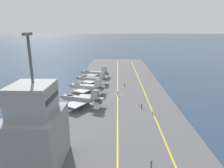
# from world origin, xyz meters

# --- Properties ---
(ground_plane) EXTENTS (2000.00, 2000.00, 0.00)m
(ground_plane) POSITION_xyz_m (0.00, 0.00, 0.00)
(ground_plane) COLOR navy
(carrier_deck) EXTENTS (192.52, 41.24, 0.40)m
(carrier_deck) POSITION_xyz_m (0.00, 0.00, 0.20)
(carrier_deck) COLOR #565659
(carrier_deck) RESTS_ON ground
(deck_stripe_foul_line) EXTENTS (173.27, 0.55, 0.01)m
(deck_stripe_foul_line) POSITION_xyz_m (0.00, -11.34, 0.40)
(deck_stripe_foul_line) COLOR yellow
(deck_stripe_foul_line) RESTS_ON carrier_deck
(deck_stripe_centerline) EXTENTS (173.27, 0.36, 0.01)m
(deck_stripe_centerline) POSITION_xyz_m (0.00, 0.00, 0.40)
(deck_stripe_centerline) COLOR yellow
(deck_stripe_centerline) RESTS_ON carrier_deck
(parked_jet_nearest) EXTENTS (14.00, 16.40, 6.24)m
(parked_jet_nearest) POSITION_xyz_m (-13.51, 12.73, 3.01)
(parked_jet_nearest) COLOR gray
(parked_jet_nearest) RESTS_ON carrier_deck
(parked_jet_second) EXTENTS (12.33, 16.21, 6.25)m
(parked_jet_second) POSITION_xyz_m (1.47, 13.25, 2.90)
(parked_jet_second) COLOR #A8AAAF
(parked_jet_second) RESTS_ON carrier_deck
(parked_jet_third) EXTENTS (12.34, 15.93, 5.99)m
(parked_jet_third) POSITION_xyz_m (15.24, 12.65, 2.96)
(parked_jet_third) COLOR #9EA3A8
(parked_jet_third) RESTS_ON carrier_deck
(parked_jet_fourth) EXTENTS (12.30, 17.23, 6.11)m
(parked_jet_fourth) POSITION_xyz_m (29.76, 12.82, 2.74)
(parked_jet_fourth) COLOR #9EA3A8
(parked_jet_fourth) RESTS_ON carrier_deck
(crew_white_vest) EXTENTS (0.45, 0.37, 1.68)m
(crew_white_vest) POSITION_xyz_m (-19.36, -11.12, 1.32)
(crew_white_vest) COLOR #383328
(crew_white_vest) RESTS_ON carrier_deck
(crew_brown_vest) EXTENTS (0.45, 0.39, 1.75)m
(crew_brown_vest) POSITION_xyz_m (11.65, -3.27, 1.36)
(crew_brown_vest) COLOR #232328
(crew_brown_vest) RESTS_ON carrier_deck
(crew_green_vest) EXTENTS (0.38, 0.45, 1.78)m
(crew_green_vest) POSITION_xyz_m (-44.62, -6.50, 1.38)
(crew_green_vest) COLOR #4C473D
(crew_green_vest) RESTS_ON carrier_deck
(crew_red_vest) EXTENTS (0.40, 0.46, 1.82)m
(crew_red_vest) POSITION_xyz_m (-14.98, -8.05, 1.40)
(crew_red_vest) COLOR #232328
(crew_red_vest) RESTS_ON carrier_deck
(crew_purple_vest) EXTENTS (0.46, 0.42, 1.77)m
(crew_purple_vest) POSITION_xyz_m (-1.68, -0.06, 1.37)
(crew_purple_vest) COLOR #383328
(crew_purple_vest) RESTS_ON carrier_deck
(island_tower) EXTENTS (12.20, 9.81, 25.36)m
(island_tower) POSITION_xyz_m (-43.57, 15.74, 7.45)
(island_tower) COLOR gray
(island_tower) RESTS_ON carrier_deck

